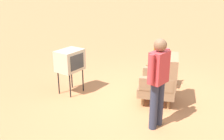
{
  "coord_description": "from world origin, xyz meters",
  "views": [
    {
      "loc": [
        5.22,
        1.01,
        2.61
      ],
      "look_at": [
        -0.01,
        -0.85,
        0.65
      ],
      "focal_mm": 42.98,
      "sensor_mm": 36.0,
      "label": 1
    }
  ],
  "objects_px": {
    "side_table": "(160,66)",
    "flower_vase": "(159,59)",
    "bottle_tall_amber": "(155,54)",
    "armchair": "(162,81)",
    "bottle_wine_green": "(168,55)",
    "bottle_short_clear": "(169,59)",
    "person_standing": "(158,78)",
    "tv_on_stand": "(70,61)"
  },
  "relations": [
    {
      "from": "bottle_tall_amber",
      "to": "flower_vase",
      "type": "distance_m",
      "value": 0.44
    },
    {
      "from": "side_table",
      "to": "person_standing",
      "type": "relative_size",
      "value": 0.39
    },
    {
      "from": "bottle_tall_amber",
      "to": "armchair",
      "type": "bearing_deg",
      "value": 19.56
    },
    {
      "from": "bottle_wine_green",
      "to": "bottle_tall_amber",
      "type": "height_order",
      "value": "bottle_wine_green"
    },
    {
      "from": "side_table",
      "to": "flower_vase",
      "type": "distance_m",
      "value": 0.32
    },
    {
      "from": "flower_vase",
      "to": "bottle_short_clear",
      "type": "bearing_deg",
      "value": 136.73
    },
    {
      "from": "person_standing",
      "to": "side_table",
      "type": "bearing_deg",
      "value": -171.25
    },
    {
      "from": "person_standing",
      "to": "bottle_tall_amber",
      "type": "height_order",
      "value": "person_standing"
    },
    {
      "from": "tv_on_stand",
      "to": "flower_vase",
      "type": "height_order",
      "value": "tv_on_stand"
    },
    {
      "from": "person_standing",
      "to": "bottle_tall_amber",
      "type": "bearing_deg",
      "value": -167.65
    },
    {
      "from": "bottle_wine_green",
      "to": "person_standing",
      "type": "bearing_deg",
      "value": 3.4
    },
    {
      "from": "armchair",
      "to": "bottle_wine_green",
      "type": "relative_size",
      "value": 3.31
    },
    {
      "from": "side_table",
      "to": "tv_on_stand",
      "type": "height_order",
      "value": "tv_on_stand"
    },
    {
      "from": "armchair",
      "to": "side_table",
      "type": "relative_size",
      "value": 1.65
    },
    {
      "from": "person_standing",
      "to": "flower_vase",
      "type": "relative_size",
      "value": 6.19
    },
    {
      "from": "armchair",
      "to": "side_table",
      "type": "bearing_deg",
      "value": -166.24
    },
    {
      "from": "tv_on_stand",
      "to": "armchair",
      "type": "bearing_deg",
      "value": 94.27
    },
    {
      "from": "bottle_tall_amber",
      "to": "bottle_wine_green",
      "type": "bearing_deg",
      "value": 76.32
    },
    {
      "from": "bottle_short_clear",
      "to": "bottle_tall_amber",
      "type": "bearing_deg",
      "value": -118.74
    },
    {
      "from": "side_table",
      "to": "flower_vase",
      "type": "height_order",
      "value": "flower_vase"
    },
    {
      "from": "armchair",
      "to": "flower_vase",
      "type": "bearing_deg",
      "value": -163.61
    },
    {
      "from": "armchair",
      "to": "bottle_wine_green",
      "type": "xyz_separation_m",
      "value": [
        -0.96,
        -0.04,
        0.3
      ]
    },
    {
      "from": "bottle_wine_green",
      "to": "flower_vase",
      "type": "distance_m",
      "value": 0.36
    },
    {
      "from": "bottle_short_clear",
      "to": "flower_vase",
      "type": "bearing_deg",
      "value": -43.27
    },
    {
      "from": "side_table",
      "to": "flower_vase",
      "type": "relative_size",
      "value": 2.42
    },
    {
      "from": "side_table",
      "to": "bottle_short_clear",
      "type": "relative_size",
      "value": 3.2
    },
    {
      "from": "tv_on_stand",
      "to": "bottle_wine_green",
      "type": "relative_size",
      "value": 3.22
    },
    {
      "from": "bottle_short_clear",
      "to": "flower_vase",
      "type": "distance_m",
      "value": 0.28
    },
    {
      "from": "bottle_wine_green",
      "to": "bottle_tall_amber",
      "type": "bearing_deg",
      "value": -103.68
    },
    {
      "from": "armchair",
      "to": "person_standing",
      "type": "relative_size",
      "value": 0.65
    },
    {
      "from": "armchair",
      "to": "flower_vase",
      "type": "height_order",
      "value": "armchair"
    },
    {
      "from": "tv_on_stand",
      "to": "person_standing",
      "type": "relative_size",
      "value": 0.63
    },
    {
      "from": "bottle_wine_green",
      "to": "bottle_short_clear",
      "type": "relative_size",
      "value": 1.6
    },
    {
      "from": "bottle_wine_green",
      "to": "flower_vase",
      "type": "relative_size",
      "value": 1.21
    },
    {
      "from": "armchair",
      "to": "side_table",
      "type": "height_order",
      "value": "armchair"
    },
    {
      "from": "person_standing",
      "to": "flower_vase",
      "type": "bearing_deg",
      "value": -170.84
    },
    {
      "from": "bottle_wine_green",
      "to": "bottle_tall_amber",
      "type": "xyz_separation_m",
      "value": [
        -0.08,
        -0.33,
        -0.01
      ]
    },
    {
      "from": "person_standing",
      "to": "flower_vase",
      "type": "height_order",
      "value": "person_standing"
    },
    {
      "from": "bottle_tall_amber",
      "to": "flower_vase",
      "type": "xyz_separation_m",
      "value": [
        0.4,
        0.18,
        -0.0
      ]
    },
    {
      "from": "person_standing",
      "to": "bottle_wine_green",
      "type": "relative_size",
      "value": 5.12
    },
    {
      "from": "bottle_tall_amber",
      "to": "flower_vase",
      "type": "height_order",
      "value": "bottle_tall_amber"
    },
    {
      "from": "side_table",
      "to": "bottle_short_clear",
      "type": "xyz_separation_m",
      "value": [
        0.01,
        0.21,
        0.2
      ]
    }
  ]
}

